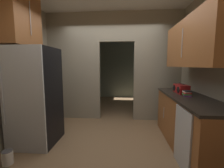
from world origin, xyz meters
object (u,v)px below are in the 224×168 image
book_stack (187,93)px  paint_can (8,158)px  boombox (181,89)px  refrigerator (35,96)px  dishwasher (182,139)px

book_stack → paint_can: book_stack is taller
book_stack → boombox: bearing=88.5°
paint_can → book_stack: bearing=14.6°
refrigerator → paint_can: refrigerator is taller
paint_can → dishwasher: bearing=2.9°
dishwasher → book_stack: 0.86m
paint_can → refrigerator: bearing=83.6°
book_stack → dishwasher: bearing=-114.2°
refrigerator → dishwasher: 2.56m
book_stack → paint_can: size_ratio=0.75×
refrigerator → paint_can: (-0.08, -0.67, -0.79)m
dishwasher → boombox: bearing=73.1°
refrigerator → boombox: refrigerator is taller
dishwasher → paint_can: bearing=-177.1°
refrigerator → dishwasher: size_ratio=2.06×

